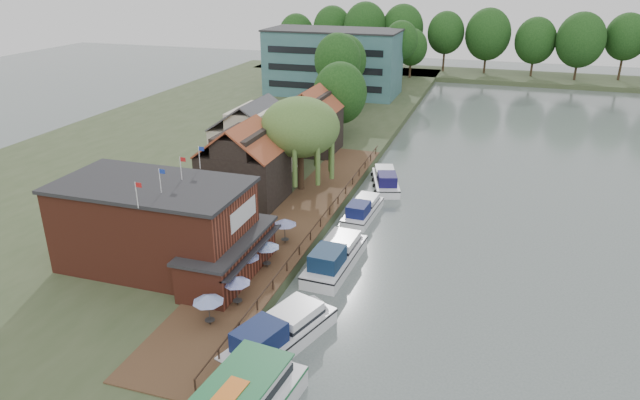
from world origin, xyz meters
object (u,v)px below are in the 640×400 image
(pub, at_px, (176,228))
(cottage_c, at_px, (311,120))
(cruiser_2, at_px, (363,208))
(umbrella_1, at_px, (237,291))
(umbrella_3, at_px, (267,254))
(cruiser_3, at_px, (386,178))
(umbrella_2, at_px, (247,265))
(hotel_block, at_px, (333,62))
(umbrella_0, at_px, (209,310))
(cruiser_1, at_px, (335,254))
(umbrella_4, at_px, (285,231))
(swan, at_px, (241,381))
(cottage_b, at_px, (256,135))
(cruiser_0, at_px, (280,330))
(cottage_a, at_px, (244,163))
(willow, at_px, (300,145))

(pub, height_order, cottage_c, cottage_c)
(cruiser_2, bearing_deg, umbrella_1, -98.97)
(umbrella_3, xyz_separation_m, cruiser_3, (4.98, 24.09, -1.16))
(umbrella_2, distance_m, cruiser_2, 17.79)
(hotel_block, xyz_separation_m, cottage_c, (8.00, -37.00, -1.90))
(umbrella_0, distance_m, cruiser_2, 24.15)
(cottage_c, relative_size, cruiser_2, 0.95)
(cruiser_1, bearing_deg, umbrella_3, -139.97)
(umbrella_2, height_order, umbrella_4, same)
(cruiser_2, bearing_deg, umbrella_4, -111.91)
(cottage_c, relative_size, swan, 19.32)
(pub, bearing_deg, cruiser_2, 55.97)
(cottage_b, xyz_separation_m, cruiser_2, (15.42, -8.09, -4.19))
(cottage_b, bearing_deg, umbrella_4, -59.61)
(cruiser_3, relative_size, swan, 21.33)
(umbrella_1, bearing_deg, umbrella_3, 91.43)
(umbrella_4, xyz_separation_m, cruiser_0, (4.57, -12.82, -0.97))
(cottage_c, xyz_separation_m, cruiser_3, (11.88, -7.80, -4.12))
(cottage_a, xyz_separation_m, umbrella_4, (7.71, -8.26, -2.96))
(umbrella_0, relative_size, swan, 5.40)
(cruiser_2, bearing_deg, cruiser_3, 90.10)
(umbrella_4, xyz_separation_m, cruiser_1, (5.01, -0.97, -0.99))
(umbrella_4, distance_m, cruiser_0, 13.65)
(umbrella_1, bearing_deg, pub, 151.59)
(willow, xyz_separation_m, cruiser_0, (7.78, -26.08, -4.90))
(cottage_a, relative_size, umbrella_0, 3.62)
(umbrella_0, bearing_deg, cruiser_3, 80.34)
(umbrella_2, relative_size, cruiser_2, 0.27)
(willow, relative_size, umbrella_1, 4.39)
(umbrella_3, relative_size, cruiser_2, 0.27)
(pub, bearing_deg, umbrella_2, -0.25)
(swan, bearing_deg, cottage_b, 112.07)
(pub, xyz_separation_m, cottage_c, (0.00, 34.00, 0.60))
(umbrella_1, height_order, cruiser_0, umbrella_1)
(umbrella_2, relative_size, umbrella_3, 1.00)
(pub, bearing_deg, umbrella_1, -28.41)
(cottage_b, height_order, umbrella_4, cottage_b)
(umbrella_2, xyz_separation_m, cruiser_1, (5.64, 5.80, -0.99))
(cottage_c, xyz_separation_m, swan, (10.35, -44.39, -5.03))
(willow, height_order, umbrella_1, willow)
(cruiser_0, bearing_deg, cottage_b, 134.52)
(umbrella_4, bearing_deg, cruiser_2, 65.15)
(umbrella_3, bearing_deg, hotel_block, 102.20)
(willow, xyz_separation_m, cruiser_2, (7.92, -3.09, -5.15))
(hotel_block, relative_size, umbrella_4, 10.69)
(swan, bearing_deg, umbrella_3, 105.45)
(umbrella_0, xyz_separation_m, umbrella_1, (0.76, 2.85, 0.00))
(umbrella_0, distance_m, umbrella_2, 6.64)
(cruiser_3, bearing_deg, cruiser_1, -107.24)
(umbrella_4, bearing_deg, umbrella_2, -95.27)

